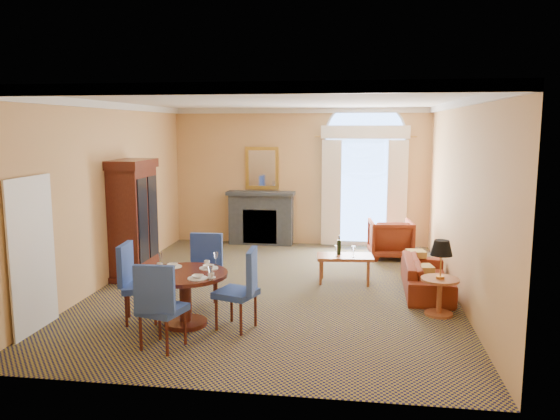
# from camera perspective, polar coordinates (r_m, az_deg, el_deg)

# --- Properties ---
(ground) EXTENTS (7.50, 7.50, 0.00)m
(ground) POSITION_cam_1_polar(r_m,az_deg,el_deg) (9.53, -0.44, -8.21)
(ground) COLOR #14133E
(ground) RESTS_ON ground
(room_envelope) EXTENTS (6.04, 7.52, 3.45)m
(room_envelope) POSITION_cam_1_polar(r_m,az_deg,el_deg) (9.78, -0.00, 7.17)
(room_envelope) COLOR tan
(room_envelope) RESTS_ON ground
(armoire) EXTENTS (0.63, 1.11, 2.18)m
(armoire) POSITION_cam_1_polar(r_m,az_deg,el_deg) (10.41, -15.07, -1.11)
(armoire) COLOR #3D150D
(armoire) RESTS_ON ground
(dining_table) EXTENTS (1.21, 1.21, 0.96)m
(dining_table) POSITION_cam_1_polar(r_m,az_deg,el_deg) (7.81, -9.90, -7.85)
(dining_table) COLOR #3D150D
(dining_table) RESTS_ON ground
(dining_chair_north) EXTENTS (0.64, 0.64, 1.13)m
(dining_chair_north) POSITION_cam_1_polar(r_m,az_deg,el_deg) (8.57, -7.90, -5.76)
(dining_chair_north) COLOR #264295
(dining_chair_north) RESTS_ON ground
(dining_chair_south) EXTENTS (0.62, 0.62, 1.13)m
(dining_chair_south) POSITION_cam_1_polar(r_m,az_deg,el_deg) (6.97, -12.56, -9.30)
(dining_chair_south) COLOR #264295
(dining_chair_south) RESTS_ON ground
(dining_chair_east) EXTENTS (0.64, 0.64, 1.13)m
(dining_chair_east) POSITION_cam_1_polar(r_m,az_deg,el_deg) (7.54, -3.83, -7.70)
(dining_chair_east) COLOR #264295
(dining_chair_east) RESTS_ON ground
(dining_chair_west) EXTENTS (0.64, 0.64, 1.13)m
(dining_chair_west) POSITION_cam_1_polar(r_m,az_deg,el_deg) (8.12, -15.06, -6.81)
(dining_chair_west) COLOR #264295
(dining_chair_west) RESTS_ON ground
(sofa) EXTENTS (0.77, 1.90, 0.55)m
(sofa) POSITION_cam_1_polar(r_m,az_deg,el_deg) (9.59, 15.07, -6.68)
(sofa) COLOR maroon
(sofa) RESTS_ON ground
(armchair) EXTENTS (0.96, 0.99, 0.82)m
(armchair) POSITION_cam_1_polar(r_m,az_deg,el_deg) (11.86, 11.46, -2.95)
(armchair) COLOR maroon
(armchair) RESTS_ON ground
(coffee_table) EXTENTS (1.04, 0.64, 0.84)m
(coffee_table) POSITION_cam_1_polar(r_m,az_deg,el_deg) (9.83, 6.76, -4.96)
(coffee_table) COLOR #AB5B33
(coffee_table) RESTS_ON ground
(side_table) EXTENTS (0.56, 0.56, 1.11)m
(side_table) POSITION_cam_1_polar(r_m,az_deg,el_deg) (8.39, 16.43, -5.93)
(side_table) COLOR #AB5B33
(side_table) RESTS_ON ground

